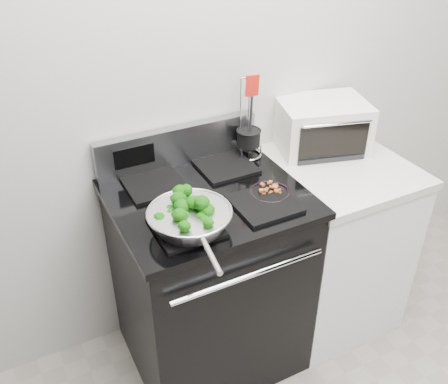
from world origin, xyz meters
TOP-DOWN VIEW (x-y plane):
  - back_wall at (0.00, 1.75)m, footprint 4.00×0.02m
  - gas_range at (-0.30, 1.41)m, footprint 0.79×0.69m
  - counter at (0.39, 1.41)m, footprint 0.62×0.68m
  - skillet at (-0.46, 1.23)m, footprint 0.32×0.51m
  - broccoli_pile at (-0.46, 1.23)m, footprint 0.25×0.25m
  - bacon_plate at (-0.07, 1.30)m, footprint 0.17×0.17m
  - utensil_holder at (0.02, 1.63)m, footprint 0.13×0.13m
  - toaster_oven at (0.40, 1.59)m, footprint 0.48×0.41m

SIDE VIEW (x-z plane):
  - counter at x=0.39m, z-range 0.00..0.92m
  - gas_range at x=-0.30m, z-range -0.08..1.05m
  - bacon_plate at x=-0.07m, z-range 0.95..0.99m
  - skillet at x=-0.46m, z-range 0.97..1.04m
  - broccoli_pile at x=-0.46m, z-range 0.98..1.06m
  - utensil_holder at x=0.02m, z-range 0.82..1.22m
  - toaster_oven at x=0.40m, z-range 0.92..1.16m
  - back_wall at x=0.00m, z-range 0.00..2.70m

